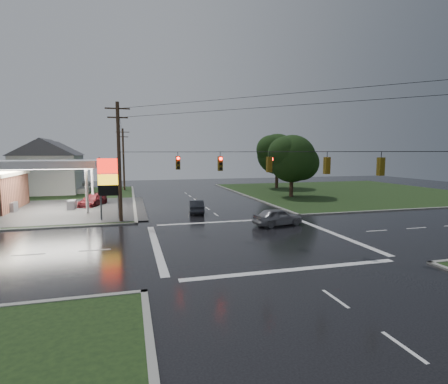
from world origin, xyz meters
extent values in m
plane|color=black|center=(0.00, 0.00, 0.00)|extent=(120.00, 120.00, 0.00)
cube|color=black|center=(26.00, 26.00, 0.04)|extent=(36.00, 36.00, 0.08)
cube|color=#2D2D2D|center=(-20.00, 18.00, 0.09)|extent=(26.00, 18.00, 0.02)
cylinder|color=silver|center=(-13.00, 15.00, 2.50)|extent=(0.30, 0.30, 5.00)
cylinder|color=silver|center=(-23.00, 21.00, 2.50)|extent=(0.30, 0.30, 5.00)
cylinder|color=silver|center=(-13.00, 21.00, 2.50)|extent=(0.30, 0.30, 5.00)
cube|color=silver|center=(-18.00, 18.00, 5.20)|extent=(12.00, 8.00, 0.80)
cube|color=white|center=(-18.00, 18.00, 4.78)|extent=(11.40, 7.40, 0.04)
cube|color=#59595E|center=(-21.00, 18.00, 0.55)|extent=(0.80, 1.60, 1.10)
cube|color=#59595E|center=(-15.00, 18.00, 0.55)|extent=(0.80, 1.60, 1.10)
cylinder|color=#59595E|center=(-11.30, 10.50, 3.00)|extent=(0.16, 0.16, 6.00)
cylinder|color=#59595E|center=(-9.70, 10.50, 3.00)|extent=(0.16, 0.16, 6.00)
cube|color=red|center=(-10.50, 10.50, 5.20)|extent=(2.00, 0.35, 1.40)
cube|color=yellow|center=(-10.50, 10.50, 3.90)|extent=(2.00, 0.35, 1.00)
cube|color=black|center=(-10.50, 10.50, 2.90)|extent=(2.00, 0.35, 1.00)
cylinder|color=#382619|center=(-9.50, 9.50, 5.50)|extent=(0.32, 0.32, 11.00)
cube|color=#382619|center=(-9.50, 9.50, 10.40)|extent=(2.20, 0.12, 0.12)
cube|color=#382619|center=(-9.50, 9.50, 9.60)|extent=(1.80, 0.12, 0.12)
cylinder|color=#382619|center=(-9.50, 38.00, 5.25)|extent=(0.32, 0.32, 10.50)
cube|color=#382619|center=(-9.50, 38.00, 9.90)|extent=(2.20, 0.12, 0.12)
cube|color=#382619|center=(-9.50, 38.00, 9.10)|extent=(1.80, 0.12, 0.12)
cube|color=#59470C|center=(-4.75, 4.75, 5.60)|extent=(0.34, 0.34, 1.10)
cylinder|color=#FF0C07|center=(-4.75, 4.55, 5.98)|extent=(0.22, 0.08, 0.22)
cube|color=#59470C|center=(-1.90, 1.90, 5.60)|extent=(0.34, 0.34, 1.10)
cylinder|color=#FF0C07|center=(-1.90, 1.70, 5.98)|extent=(0.22, 0.08, 0.22)
cube|color=#59470C|center=(0.95, -0.95, 5.60)|extent=(0.34, 0.34, 1.10)
cylinder|color=#FF0C07|center=(1.15, -0.95, 5.98)|extent=(0.08, 0.22, 0.22)
cube|color=#59470C|center=(3.80, -3.80, 5.60)|extent=(0.34, 0.34, 1.10)
cylinder|color=#FF0C07|center=(3.80, -3.60, 5.98)|extent=(0.22, 0.08, 0.22)
cube|color=#59470C|center=(6.08, -6.08, 5.60)|extent=(0.34, 0.34, 1.10)
cylinder|color=#FF0C07|center=(6.08, -5.88, 5.98)|extent=(0.22, 0.08, 0.22)
cube|color=silver|center=(-21.00, 36.00, 3.00)|extent=(9.00, 8.00, 6.00)
cube|color=gray|center=(-15.70, 36.00, 0.40)|extent=(1.60, 4.80, 0.80)
cube|color=silver|center=(-22.00, 48.00, 3.00)|extent=(9.00, 8.00, 6.00)
cube|color=gray|center=(-16.70, 48.00, 0.40)|extent=(1.60, 4.80, 0.80)
cylinder|color=black|center=(14.00, 22.00, 2.52)|extent=(0.56, 0.56, 5.04)
sphere|color=black|center=(14.00, 22.00, 5.58)|extent=(6.80, 6.80, 6.80)
sphere|color=black|center=(15.70, 22.30, 4.95)|extent=(5.10, 5.10, 5.10)
sphere|color=black|center=(12.64, 21.60, 6.30)|extent=(4.76, 4.76, 4.76)
cylinder|color=black|center=(17.00, 34.00, 2.80)|extent=(0.56, 0.56, 5.60)
sphere|color=black|center=(17.00, 34.00, 6.20)|extent=(7.20, 7.20, 7.20)
sphere|color=black|center=(18.80, 34.30, 5.50)|extent=(5.40, 5.40, 5.40)
sphere|color=black|center=(15.56, 33.60, 7.00)|extent=(5.04, 5.04, 5.04)
imported|color=black|center=(-1.80, 12.48, 0.70)|extent=(2.02, 4.39, 1.39)
imported|color=gray|center=(3.99, 4.23, 0.77)|extent=(4.79, 2.63, 1.54)
imported|color=#5B1419|center=(-13.00, 20.59, 0.71)|extent=(3.63, 5.26, 1.41)
camera|label=1|loc=(-8.66, -24.01, 6.43)|focal=28.00mm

